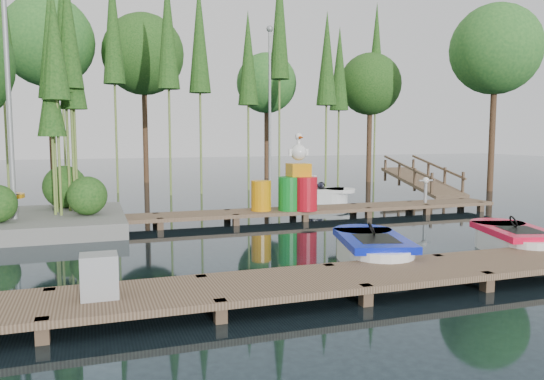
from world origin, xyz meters
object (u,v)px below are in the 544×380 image
object	(u,v)px
boat_blue	(372,251)
yellow_barrel	(261,196)
drum_cluster	(300,187)
boat_red	(515,241)
utility_cabinet	(99,276)

from	to	relation	value
boat_blue	yellow_barrel	world-z (taller)	yellow_barrel
boat_blue	yellow_barrel	distance (m)	5.55
drum_cluster	boat_red	bearing A→B (deg)	-64.49
boat_blue	boat_red	bearing A→B (deg)	12.89
boat_red	drum_cluster	distance (m)	6.09
boat_red	yellow_barrel	distance (m)	6.76
yellow_barrel	boat_red	bearing A→B (deg)	-56.40
boat_red	yellow_barrel	bearing A→B (deg)	139.63
drum_cluster	utility_cabinet	bearing A→B (deg)	-129.42
boat_blue	drum_cluster	bearing A→B (deg)	97.60
yellow_barrel	boat_blue	bearing A→B (deg)	-85.32
boat_red	utility_cabinet	bearing A→B (deg)	-154.43
boat_blue	boat_red	world-z (taller)	boat_blue
boat_blue	drum_cluster	world-z (taller)	drum_cluster
boat_blue	boat_red	xyz separation A→B (m)	(3.28, -0.11, -0.01)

